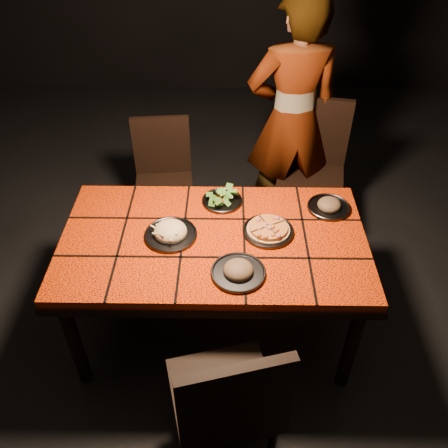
{
  "coord_description": "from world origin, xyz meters",
  "views": [
    {
      "loc": [
        0.08,
        -1.84,
        2.41
      ],
      "look_at": [
        0.05,
        0.03,
        0.82
      ],
      "focal_mm": 38.0,
      "sensor_mm": 36.0,
      "label": 1
    }
  ],
  "objects_px": {
    "dining_table": "(214,248)",
    "chair_near": "(228,403)",
    "diner": "(292,120)",
    "chair_far_left": "(163,172)",
    "plate_pasta": "(171,233)",
    "plate_pizza": "(268,230)",
    "chair_far_right": "(312,162)"
  },
  "relations": [
    {
      "from": "plate_pasta",
      "to": "diner",
      "type": "bearing_deg",
      "value": 55.7
    },
    {
      "from": "chair_far_left",
      "to": "chair_far_right",
      "type": "xyz_separation_m",
      "value": [
        1.05,
        0.04,
        0.07
      ]
    },
    {
      "from": "chair_far_left",
      "to": "diner",
      "type": "bearing_deg",
      "value": 1.63
    },
    {
      "from": "chair_far_left",
      "to": "chair_near",
      "type": "bearing_deg",
      "value": -80.92
    },
    {
      "from": "chair_near",
      "to": "plate_pizza",
      "type": "distance_m",
      "value": 0.91
    },
    {
      "from": "chair_far_left",
      "to": "plate_pasta",
      "type": "height_order",
      "value": "chair_far_left"
    },
    {
      "from": "dining_table",
      "to": "chair_far_right",
      "type": "distance_m",
      "value": 1.2
    },
    {
      "from": "chair_far_right",
      "to": "dining_table",
      "type": "bearing_deg",
      "value": -113.38
    },
    {
      "from": "dining_table",
      "to": "diner",
      "type": "bearing_deg",
      "value": 64.93
    },
    {
      "from": "dining_table",
      "to": "chair_near",
      "type": "distance_m",
      "value": 0.83
    },
    {
      "from": "dining_table",
      "to": "diner",
      "type": "xyz_separation_m",
      "value": [
        0.5,
        1.07,
        0.19
      ]
    },
    {
      "from": "dining_table",
      "to": "plate_pizza",
      "type": "distance_m",
      "value": 0.31
    },
    {
      "from": "chair_near",
      "to": "plate_pasta",
      "type": "height_order",
      "value": "chair_near"
    },
    {
      "from": "chair_far_left",
      "to": "plate_pizza",
      "type": "relative_size",
      "value": 2.89
    },
    {
      "from": "chair_near",
      "to": "diner",
      "type": "bearing_deg",
      "value": -116.92
    },
    {
      "from": "chair_far_right",
      "to": "chair_far_left",
      "type": "bearing_deg",
      "value": -167.49
    },
    {
      "from": "chair_near",
      "to": "plate_pasta",
      "type": "distance_m",
      "value": 0.91
    },
    {
      "from": "dining_table",
      "to": "plate_pizza",
      "type": "xyz_separation_m",
      "value": [
        0.29,
        0.04,
        0.1
      ]
    },
    {
      "from": "dining_table",
      "to": "chair_far_right",
      "type": "bearing_deg",
      "value": 56.26
    },
    {
      "from": "dining_table",
      "to": "chair_near",
      "type": "relative_size",
      "value": 1.64
    },
    {
      "from": "chair_near",
      "to": "plate_pizza",
      "type": "xyz_separation_m",
      "value": [
        0.2,
        0.87,
        0.2
      ]
    },
    {
      "from": "chair_far_right",
      "to": "diner",
      "type": "height_order",
      "value": "diner"
    },
    {
      "from": "dining_table",
      "to": "diner",
      "type": "relative_size",
      "value": 0.94
    },
    {
      "from": "dining_table",
      "to": "chair_far_left",
      "type": "distance_m",
      "value": 1.04
    },
    {
      "from": "chair_far_right",
      "to": "plate_pasta",
      "type": "bearing_deg",
      "value": -121.64
    },
    {
      "from": "chair_far_left",
      "to": "plate_pasta",
      "type": "xyz_separation_m",
      "value": [
        0.17,
        -0.95,
        0.27
      ]
    },
    {
      "from": "diner",
      "to": "plate_pizza",
      "type": "relative_size",
      "value": 5.62
    },
    {
      "from": "plate_pasta",
      "to": "chair_near",
      "type": "bearing_deg",
      "value": -69.6
    },
    {
      "from": "chair_far_right",
      "to": "diner",
      "type": "xyz_separation_m",
      "value": [
        -0.16,
        0.08,
        0.29
      ]
    },
    {
      "from": "chair_far_right",
      "to": "diner",
      "type": "bearing_deg",
      "value": 164.74
    },
    {
      "from": "chair_far_right",
      "to": "plate_pizza",
      "type": "bearing_deg",
      "value": -101.23
    },
    {
      "from": "plate_pasta",
      "to": "chair_far_left",
      "type": "bearing_deg",
      "value": 99.93
    }
  ]
}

